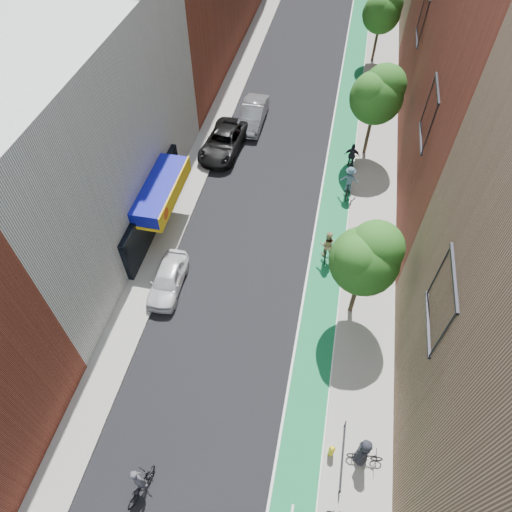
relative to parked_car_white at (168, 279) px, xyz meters
The scene contains 18 objects.
ground 10.67m from the parked_car_white, 64.40° to the right, with size 160.00×160.00×0.00m, color black.
bike_lane 18.53m from the parked_car_white, 62.33° to the left, with size 2.00×68.00×0.01m, color #136D4B.
sidewalk_left 16.47m from the parked_car_white, 94.88° to the left, with size 2.00×68.00×0.15m, color gray.
sidewalk_right 19.81m from the parked_car_white, 55.91° to the left, with size 3.00×68.00×0.15m, color gray.
building_left_white 9.41m from the parked_car_white, 145.49° to the left, with size 8.00×20.00×12.00m, color silver.
tree_near 11.00m from the parked_car_white, ahead, with size 3.40×3.36×6.42m.
tree_mid 18.18m from the parked_car_white, 54.61° to the left, with size 3.55×3.53×6.74m.
tree_far 30.45m from the parked_car_white, 70.18° to the left, with size 3.30×3.25×6.21m.
parked_car_white is the anchor object (origin of this frame).
parked_car_black 12.73m from the parked_car_white, 90.00° to the left, with size 2.56×5.55×1.54m, color black.
parked_car_silver 16.58m from the parked_car_white, 85.20° to the left, with size 1.72×4.92×1.62m, color gray.
cyclist_lead 10.52m from the parked_car_white, 77.50° to the right, with size 1.11×2.01×2.17m.
cyclist_lane_near 9.30m from the parked_car_white, 24.54° to the left, with size 0.95×1.50×2.20m.
cyclist_lane_mid 15.43m from the parked_car_white, 52.93° to the left, with size 1.11×1.97×2.19m.
cyclist_lane_far 13.53m from the parked_car_white, 46.55° to the left, with size 1.21×1.80×2.19m.
parked_bike_far 13.45m from the parked_car_white, 32.54° to the right, with size 0.55×1.56×0.82m, color black.
pedestrian 13.32m from the parked_car_white, 32.97° to the right, with size 0.94×0.61×1.93m, color black.
fire_hydrant 12.30m from the parked_car_white, 36.42° to the right, with size 0.28×0.28×0.79m.
Camera 1 is at (3.31, -4.29, 21.18)m, focal length 32.00 mm.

